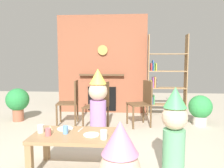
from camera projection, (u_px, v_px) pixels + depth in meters
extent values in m
plane|color=#BCB29E|center=(99.00, 156.00, 3.00)|extent=(12.00, 12.00, 0.00)
cube|color=#935138|center=(102.00, 64.00, 5.46)|extent=(2.20, 0.18, 2.40)
cube|color=black|center=(102.00, 99.00, 5.46)|extent=(0.70, 0.02, 0.60)
cube|color=brown|center=(102.00, 75.00, 5.35)|extent=(1.10, 0.10, 0.04)
cylinder|color=tan|center=(103.00, 50.00, 5.31)|extent=(0.24, 0.04, 0.24)
cube|color=#9E7A51|center=(148.00, 75.00, 5.21)|extent=(0.02, 0.28, 1.90)
cube|color=#9E7A51|center=(186.00, 75.00, 5.14)|extent=(0.02, 0.28, 1.90)
cube|color=#9E7A51|center=(166.00, 104.00, 5.25)|extent=(0.86, 0.28, 0.02)
cube|color=#9E7A51|center=(167.00, 88.00, 5.21)|extent=(0.86, 0.28, 0.02)
cube|color=#9E7A51|center=(167.00, 71.00, 5.16)|extent=(0.86, 0.28, 0.02)
cube|color=#9E7A51|center=(167.00, 54.00, 5.12)|extent=(0.86, 0.28, 0.02)
cube|color=#B23333|center=(150.00, 100.00, 5.27)|extent=(0.03, 0.20, 0.20)
cube|color=#3359A5|center=(152.00, 100.00, 5.26)|extent=(0.03, 0.20, 0.18)
cube|color=#3F8C4C|center=(154.00, 100.00, 5.26)|extent=(0.03, 0.20, 0.21)
cube|color=gold|center=(151.00, 84.00, 5.23)|extent=(0.04, 0.20, 0.17)
cube|color=#8C4C99|center=(153.00, 82.00, 5.22)|extent=(0.03, 0.20, 0.24)
cube|color=#D87F3F|center=(155.00, 82.00, 5.21)|extent=(0.04, 0.20, 0.25)
cube|color=#4C4C51|center=(156.00, 83.00, 5.21)|extent=(0.03, 0.20, 0.20)
cube|color=#B23333|center=(151.00, 67.00, 5.18)|extent=(0.03, 0.20, 0.18)
cube|color=#3359A5|center=(153.00, 65.00, 5.18)|extent=(0.02, 0.20, 0.24)
cube|color=#3F8C4C|center=(154.00, 67.00, 5.18)|extent=(0.02, 0.20, 0.19)
cube|color=gold|center=(156.00, 67.00, 5.17)|extent=(0.03, 0.20, 0.17)
cube|color=#9E7A51|center=(78.00, 135.00, 2.57)|extent=(1.05, 0.59, 0.04)
cube|color=#9E7A51|center=(29.00, 162.00, 2.38)|extent=(0.07, 0.07, 0.40)
cube|color=#9E7A51|center=(118.00, 165.00, 2.31)|extent=(0.07, 0.07, 0.40)
cube|color=#9E7A51|center=(47.00, 144.00, 2.88)|extent=(0.07, 0.07, 0.40)
cube|color=#9E7A51|center=(120.00, 147.00, 2.80)|extent=(0.07, 0.07, 0.40)
cylinder|color=silver|center=(104.00, 135.00, 2.39)|extent=(0.08, 0.08, 0.10)
cylinder|color=silver|center=(41.00, 129.00, 2.61)|extent=(0.07, 0.07, 0.09)
cylinder|color=#669EE0|center=(66.00, 130.00, 2.57)|extent=(0.06, 0.06, 0.09)
cylinder|color=#E5666B|center=(48.00, 132.00, 2.49)|extent=(0.06, 0.06, 0.09)
cylinder|color=white|center=(65.00, 129.00, 2.74)|extent=(0.20, 0.20, 0.01)
cylinder|color=white|center=(91.00, 135.00, 2.52)|extent=(0.19, 0.19, 0.01)
cone|color=#EAC68C|center=(50.00, 129.00, 2.60)|extent=(0.10, 0.10, 0.09)
cube|color=silver|center=(81.00, 130.00, 2.72)|extent=(0.04, 0.15, 0.01)
cone|color=pink|center=(120.00, 138.00, 1.33)|extent=(0.23, 0.23, 0.21)
cylinder|color=#66B27F|center=(173.00, 153.00, 2.43)|extent=(0.24, 0.24, 0.54)
sphere|color=beige|center=(175.00, 117.00, 2.39)|extent=(0.28, 0.28, 0.28)
cone|color=#4CB766|center=(175.00, 97.00, 2.37)|extent=(0.25, 0.25, 0.22)
cylinder|color=#B27FCC|center=(98.00, 118.00, 3.76)|extent=(0.28, 0.28, 0.62)
sphere|color=beige|center=(98.00, 91.00, 3.71)|extent=(0.32, 0.32, 0.32)
cone|color=#F2D14C|center=(98.00, 76.00, 3.68)|extent=(0.29, 0.29, 0.26)
cube|color=brown|center=(67.00, 103.00, 4.44)|extent=(0.44, 0.44, 0.02)
cube|color=brown|center=(76.00, 92.00, 4.42)|extent=(0.07, 0.40, 0.45)
cylinder|color=brown|center=(60.00, 112.00, 4.63)|extent=(0.04, 0.04, 0.43)
cylinder|color=brown|center=(57.00, 116.00, 4.27)|extent=(0.04, 0.04, 0.43)
cylinder|color=brown|center=(78.00, 112.00, 4.64)|extent=(0.04, 0.04, 0.43)
cylinder|color=brown|center=(75.00, 116.00, 4.29)|extent=(0.04, 0.04, 0.43)
cube|color=brown|center=(96.00, 107.00, 4.10)|extent=(0.49, 0.49, 0.02)
cube|color=brown|center=(105.00, 95.00, 4.02)|extent=(0.13, 0.40, 0.45)
cylinder|color=brown|center=(91.00, 115.00, 4.35)|extent=(0.04, 0.04, 0.43)
cylinder|color=brown|center=(83.00, 120.00, 4.01)|extent=(0.04, 0.04, 0.43)
cylinder|color=brown|center=(108.00, 117.00, 4.24)|extent=(0.04, 0.04, 0.43)
cylinder|color=brown|center=(101.00, 122.00, 3.90)|extent=(0.04, 0.04, 0.43)
cube|color=brown|center=(139.00, 104.00, 4.33)|extent=(0.51, 0.51, 0.02)
cube|color=brown|center=(148.00, 92.00, 4.36)|extent=(0.16, 0.39, 0.45)
cylinder|color=brown|center=(127.00, 114.00, 4.49)|extent=(0.04, 0.04, 0.43)
cylinder|color=brown|center=(133.00, 118.00, 4.14)|extent=(0.04, 0.04, 0.43)
cylinder|color=brown|center=(144.00, 113.00, 4.58)|extent=(0.04, 0.04, 0.43)
cylinder|color=brown|center=(151.00, 117.00, 4.23)|extent=(0.04, 0.04, 0.43)
cylinder|color=beige|center=(200.00, 121.00, 4.40)|extent=(0.26, 0.26, 0.19)
sphere|color=green|center=(200.00, 107.00, 4.37)|extent=(0.46, 0.46, 0.46)
cylinder|color=#9E5B42|center=(18.00, 115.00, 4.72)|extent=(0.23, 0.23, 0.26)
sphere|color=#29863F|center=(18.00, 100.00, 4.69)|extent=(0.48, 0.48, 0.48)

